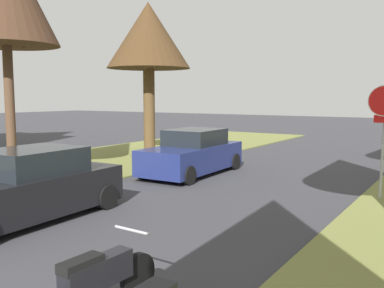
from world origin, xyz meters
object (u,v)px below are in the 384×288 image
stop_sign_far (384,117)px  parked_sedan_black (26,188)px  street_tree_left_mid_b (148,37)px  parked_sedan_navy (193,154)px  parked_motorcycle (96,281)px

stop_sign_far → parked_sedan_black: 8.92m
street_tree_left_mid_b → parked_sedan_navy: size_ratio=1.53×
stop_sign_far → parked_motorcycle: 8.78m
stop_sign_far → parked_motorcycle: size_ratio=1.45×
street_tree_left_mid_b → parked_sedan_black: size_ratio=1.53×
parked_sedan_black → parked_motorcycle: 4.90m
street_tree_left_mid_b → parked_sedan_navy: (4.06, -2.65, -4.61)m
stop_sign_far → parked_motorcycle: bearing=-102.3°
stop_sign_far → parked_sedan_black: size_ratio=0.67×
parked_motorcycle → parked_sedan_navy: bearing=116.2°
stop_sign_far → parked_sedan_navy: 6.42m
street_tree_left_mid_b → parked_sedan_black: 11.23m
parked_motorcycle → parked_sedan_black: bearing=153.4°
parked_sedan_black → parked_sedan_navy: size_ratio=1.00×
stop_sign_far → parked_sedan_navy: bearing=175.2°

